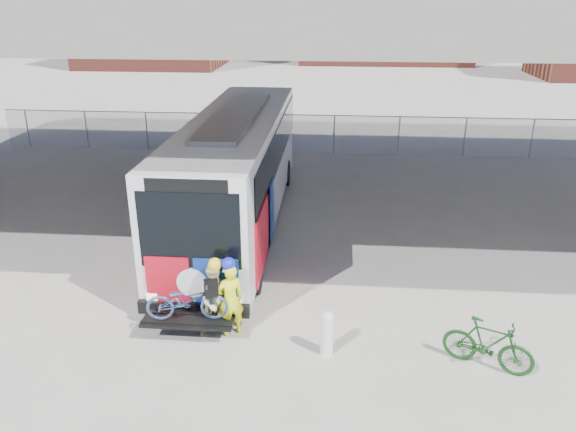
# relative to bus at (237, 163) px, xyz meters

# --- Properties ---
(ground) EXTENTS (160.00, 160.00, 0.00)m
(ground) POSITION_rel_bus_xyz_m (2.00, -2.94, -2.11)
(ground) COLOR #9E9991
(ground) RESTS_ON ground
(bus) EXTENTS (2.67, 12.97, 3.69)m
(bus) POSITION_rel_bus_xyz_m (0.00, 0.00, 0.00)
(bus) COLOR silver
(bus) RESTS_ON ground
(overpass) EXTENTS (40.00, 16.00, 7.95)m
(overpass) POSITION_rel_bus_xyz_m (2.00, 1.06, 4.44)
(overpass) COLOR #605E59
(overpass) RESTS_ON ground
(chainlink_fence) EXTENTS (30.00, 0.06, 30.00)m
(chainlink_fence) POSITION_rel_bus_xyz_m (2.00, 9.06, -0.68)
(chainlink_fence) COLOR gray
(chainlink_fence) RESTS_ON ground
(brick_buildings) EXTENTS (54.00, 22.00, 12.00)m
(brick_buildings) POSITION_rel_bus_xyz_m (3.23, 45.28, 3.31)
(brick_buildings) COLOR maroon
(brick_buildings) RESTS_ON ground
(bollard) EXTENTS (0.27, 0.27, 1.02)m
(bollard) POSITION_rel_bus_xyz_m (3.03, -6.90, -1.56)
(bollard) COLOR silver
(bollard) RESTS_ON ground
(cyclist_hivis) EXTENTS (0.75, 0.67, 1.88)m
(cyclist_hivis) POSITION_rel_bus_xyz_m (0.89, -6.32, -1.20)
(cyclist_hivis) COLOR #F9FC1A
(cyclist_hivis) RESTS_ON ground
(cyclist_tan) EXTENTS (1.02, 0.93, 1.86)m
(cyclist_tan) POSITION_rel_bus_xyz_m (0.59, -6.34, -1.23)
(cyclist_tan) COLOR #CDC383
(cyclist_tan) RESTS_ON ground
(bike_parked) EXTENTS (1.85, 1.21, 1.08)m
(bike_parked) POSITION_rel_bus_xyz_m (6.25, -7.07, -1.57)
(bike_parked) COLOR #133E15
(bike_parked) RESTS_ON ground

